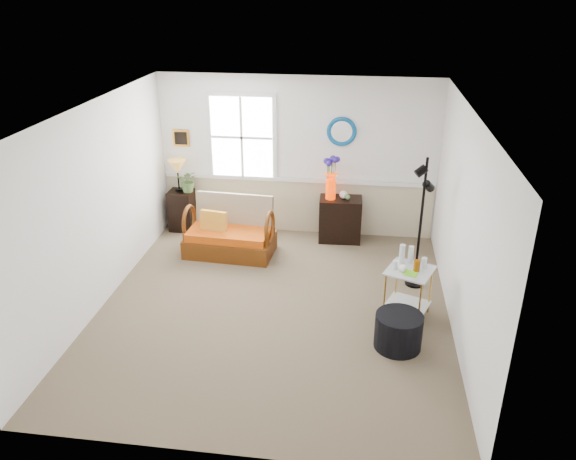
# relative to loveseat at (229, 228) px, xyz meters

# --- Properties ---
(floor) EXTENTS (4.50, 5.00, 0.01)m
(floor) POSITION_rel_loveseat_xyz_m (0.93, -1.50, -0.44)
(floor) COLOR brown
(floor) RESTS_ON ground
(ceiling) EXTENTS (4.50, 5.00, 0.01)m
(ceiling) POSITION_rel_loveseat_xyz_m (0.93, -1.50, 2.16)
(ceiling) COLOR white
(ceiling) RESTS_ON walls
(walls) EXTENTS (4.51, 5.01, 2.60)m
(walls) POSITION_rel_loveseat_xyz_m (0.93, -1.50, 0.86)
(walls) COLOR white
(walls) RESTS_ON floor
(wainscot) EXTENTS (4.46, 0.02, 0.90)m
(wainscot) POSITION_rel_loveseat_xyz_m (0.93, 0.98, 0.01)
(wainscot) COLOR tan
(wainscot) RESTS_ON walls
(chair_rail) EXTENTS (4.46, 0.04, 0.06)m
(chair_rail) POSITION_rel_loveseat_xyz_m (0.93, 0.97, 0.48)
(chair_rail) COLOR white
(chair_rail) RESTS_ON walls
(window) EXTENTS (1.14, 0.06, 1.44)m
(window) POSITION_rel_loveseat_xyz_m (0.03, 0.97, 1.16)
(window) COLOR white
(window) RESTS_ON walls
(picture) EXTENTS (0.28, 0.03, 0.28)m
(picture) POSITION_rel_loveseat_xyz_m (-0.99, 0.98, 1.11)
(picture) COLOR #B36F1C
(picture) RESTS_ON walls
(mirror) EXTENTS (0.47, 0.07, 0.47)m
(mirror) POSITION_rel_loveseat_xyz_m (1.63, 0.98, 1.31)
(mirror) COLOR #12699E
(mirror) RESTS_ON walls
(loveseat) EXTENTS (1.38, 0.84, 0.87)m
(loveseat) POSITION_rel_loveseat_xyz_m (0.00, 0.00, 0.00)
(loveseat) COLOR #6E370B
(loveseat) RESTS_ON floor
(throw_pillow) EXTENTS (0.43, 0.18, 0.41)m
(throw_pillow) POSITION_rel_loveseat_xyz_m (-0.24, -0.03, 0.06)
(throw_pillow) COLOR #C76C03
(throw_pillow) RESTS_ON loveseat
(lamp_stand) EXTENTS (0.40, 0.40, 0.69)m
(lamp_stand) POSITION_rel_loveseat_xyz_m (-1.02, 0.80, -0.09)
(lamp_stand) COLOR black
(lamp_stand) RESTS_ON floor
(table_lamp) EXTENTS (0.30, 0.30, 0.54)m
(table_lamp) POSITION_rel_loveseat_xyz_m (-1.03, 0.79, 0.53)
(table_lamp) COLOR #C08A36
(table_lamp) RESTS_ON lamp_stand
(potted_plant) EXTENTS (0.38, 0.42, 0.30)m
(potted_plant) POSITION_rel_loveseat_xyz_m (-0.86, 0.78, 0.40)
(potted_plant) COLOR #496B37
(potted_plant) RESTS_ON lamp_stand
(cabinet) EXTENTS (0.69, 0.46, 0.72)m
(cabinet) POSITION_rel_loveseat_xyz_m (1.67, 0.73, -0.08)
(cabinet) COLOR black
(cabinet) RESTS_ON floor
(flower_vase) EXTENTS (0.25, 0.25, 0.70)m
(flower_vase) POSITION_rel_loveseat_xyz_m (1.50, 0.71, 0.63)
(flower_vase) COLOR #F93100
(flower_vase) RESTS_ON cabinet
(side_table) EXTENTS (0.68, 0.68, 0.67)m
(side_table) POSITION_rel_loveseat_xyz_m (2.63, -1.45, -0.10)
(side_table) COLOR #BD8B3C
(side_table) RESTS_ON floor
(tabletop_items) EXTENTS (0.51, 0.51, 0.25)m
(tabletop_items) POSITION_rel_loveseat_xyz_m (2.62, -1.39, 0.35)
(tabletop_items) COLOR silver
(tabletop_items) RESTS_ON side_table
(floor_lamp) EXTENTS (0.34, 0.34, 1.86)m
(floor_lamp) POSITION_rel_loveseat_xyz_m (2.80, -0.60, 0.49)
(floor_lamp) COLOR black
(floor_lamp) RESTS_ON floor
(ottoman) EXTENTS (0.66, 0.66, 0.43)m
(ottoman) POSITION_rel_loveseat_xyz_m (2.50, -2.12, -0.22)
(ottoman) COLOR black
(ottoman) RESTS_ON floor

